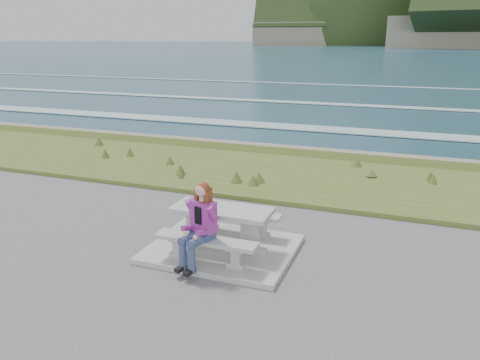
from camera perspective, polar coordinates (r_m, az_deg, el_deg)
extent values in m
cube|color=gray|center=(8.71, -2.17, -8.37)|extent=(2.60, 2.10, 0.10)
cube|color=gray|center=(8.87, -5.42, -7.29)|extent=(0.62, 0.12, 0.08)
cube|color=gray|center=(8.76, -5.47, -5.53)|extent=(0.34, 0.09, 0.51)
cube|color=gray|center=(8.65, -5.53, -3.72)|extent=(0.62, 0.12, 0.08)
cube|color=gray|center=(8.49, 1.22, -8.37)|extent=(0.62, 0.12, 0.08)
cube|color=gray|center=(8.37, 1.23, -6.55)|extent=(0.34, 0.09, 0.51)
cube|color=gray|center=(8.26, 1.25, -4.67)|extent=(0.62, 0.12, 0.08)
cube|color=gray|center=(8.41, -2.23, -3.68)|extent=(1.80, 0.75, 0.08)
cube|color=gray|center=(8.31, -7.55, -9.11)|extent=(0.30, 0.12, 0.08)
cube|color=gray|center=(8.25, -7.59, -8.17)|extent=(0.17, 0.09, 0.22)
cube|color=gray|center=(8.19, -7.63, -7.22)|extent=(0.30, 0.12, 0.08)
cube|color=gray|center=(7.90, -0.51, -10.40)|extent=(0.30, 0.12, 0.08)
cube|color=gray|center=(7.83, -0.51, -9.43)|extent=(0.17, 0.09, 0.22)
cube|color=gray|center=(7.77, -0.51, -8.44)|extent=(0.30, 0.12, 0.08)
cube|color=gray|center=(7.93, -4.18, -7.33)|extent=(1.80, 0.35, 0.07)
cube|color=gray|center=(9.45, -3.56, -5.68)|extent=(0.30, 0.12, 0.08)
cube|color=gray|center=(9.40, -3.57, -4.83)|extent=(0.17, 0.09, 0.22)
cube|color=gray|center=(9.34, -3.59, -3.98)|extent=(0.30, 0.12, 0.08)
cube|color=gray|center=(9.10, 2.71, -6.61)|extent=(0.30, 0.12, 0.08)
cube|color=gray|center=(9.04, 2.72, -5.74)|extent=(0.17, 0.09, 0.22)
cube|color=gray|center=(8.98, 2.73, -4.85)|extent=(0.30, 0.12, 0.08)
cube|color=gray|center=(9.12, -0.49, -3.97)|extent=(1.80, 0.35, 0.07)
cube|color=#3B4D1D|center=(13.18, 6.29, 0.18)|extent=(160.00, 4.50, 0.22)
cube|color=#6F6753|center=(15.91, 8.94, 2.99)|extent=(160.00, 0.80, 2.20)
plane|color=navy|center=(437.29, 21.07, 15.07)|extent=(1600.00, 1600.00, 0.00)
cube|color=silver|center=(22.16, 12.06, 2.12)|extent=(220.00, 3.00, 0.06)
cube|color=silver|center=(29.92, 14.51, 5.74)|extent=(220.00, 2.00, 0.06)
cube|color=silver|center=(41.72, 16.48, 8.62)|extent=(220.00, 1.40, 0.06)
cube|color=silver|center=(59.58, 17.99, 10.77)|extent=(220.00, 1.00, 0.06)
cube|color=#6F6753|center=(449.33, 15.91, 16.70)|extent=(201.55, 149.04, 18.00)
ellipsoid|color=black|center=(449.36, 15.94, 17.09)|extent=(211.86, 162.91, 148.75)
cube|color=navy|center=(7.86, -5.57, -8.65)|extent=(0.56, 0.79, 0.57)
cube|color=#91288B|center=(7.80, -4.50, -4.42)|extent=(0.46, 0.35, 0.53)
sphere|color=#D8A487|center=(7.63, -4.68, -1.22)|extent=(0.23, 0.23, 0.23)
sphere|color=brown|center=(7.65, -4.56, -1.10)|extent=(0.25, 0.25, 0.25)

